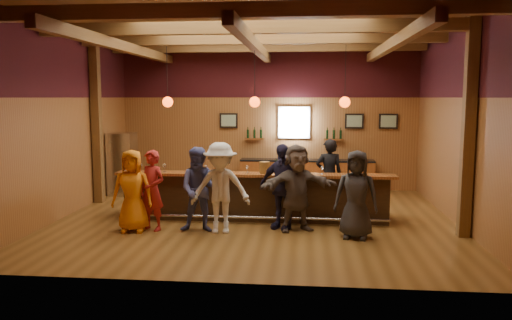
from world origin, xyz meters
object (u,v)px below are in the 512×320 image
object	(u,v)px
back_bar_cabinet	(307,175)
customer_denim	(200,190)
customer_navy	(282,186)
customer_dark	(356,195)
ice_bucket	(265,168)
customer_brown	(297,188)
stainless_fridge	(123,164)
bartender	(329,175)
customer_white	(220,188)
customer_redvest	(152,190)
bottle_a	(276,167)
bar_counter	(256,196)
customer_orange	(132,191)

from	to	relation	value
back_bar_cabinet	customer_denim	distance (m)	5.36
customer_navy	customer_dark	bearing A→B (deg)	6.21
back_bar_cabinet	ice_bucket	size ratio (longest dim) A/B	15.30
customer_brown	stainless_fridge	bearing A→B (deg)	123.80
stainless_fridge	ice_bucket	xyz separation A→B (m)	(4.34, -2.77, 0.34)
customer_brown	bartender	xyz separation A→B (m)	(0.76, 1.91, -0.02)
customer_denim	customer_navy	world-z (taller)	customer_navy
customer_white	bartender	bearing A→B (deg)	38.49
customer_redvest	bottle_a	size ratio (longest dim) A/B	5.45
ice_bucket	bar_counter	bearing A→B (deg)	125.14
ice_bucket	bottle_a	distance (m)	0.29
customer_brown	bottle_a	distance (m)	1.01
customer_orange	bottle_a	bearing A→B (deg)	16.58
customer_white	customer_navy	xyz separation A→B (m)	(1.26, 0.45, -0.03)
customer_dark	bottle_a	world-z (taller)	customer_dark
customer_navy	ice_bucket	world-z (taller)	customer_navy
customer_orange	bartender	bearing A→B (deg)	22.84
customer_redvest	customer_white	size ratio (longest dim) A/B	0.90
customer_white	customer_navy	bearing A→B (deg)	14.75
bar_counter	bottle_a	bearing A→B (deg)	-21.48
customer_navy	customer_brown	size ratio (longest dim) A/B	1.00
customer_orange	customer_brown	world-z (taller)	customer_brown
customer_denim	customer_dark	xyz separation A→B (m)	(3.20, -0.18, -0.01)
back_bar_cabinet	customer_dark	size ratio (longest dim) A/B	2.26
customer_dark	bottle_a	size ratio (longest dim) A/B	5.65
bar_counter	customer_white	distance (m)	1.53
customer_redvest	ice_bucket	bearing A→B (deg)	46.70
customer_orange	customer_navy	distance (m)	3.15
bar_counter	bottle_a	distance (m)	0.88
customer_orange	bottle_a	distance (m)	3.21
customer_denim	customer_redvest	bearing A→B (deg)	174.97
customer_brown	ice_bucket	size ratio (longest dim) A/B	7.05
customer_dark	bartender	xyz separation A→B (m)	(-0.43, 2.35, 0.01)
ice_bucket	bottle_a	size ratio (longest dim) A/B	0.83
customer_redvest	bottle_a	xyz separation A→B (m)	(2.56, 1.07, 0.38)
customer_navy	bartender	world-z (taller)	customer_navy
customer_white	bottle_a	xyz separation A→B (m)	(1.09, 1.14, 0.29)
back_bar_cabinet	customer_brown	size ratio (longest dim) A/B	2.17
bartender	ice_bucket	size ratio (longest dim) A/B	6.88
customer_redvest	customer_dark	bearing A→B (deg)	21.76
customer_navy	bar_counter	bearing A→B (deg)	153.54
bar_counter	bartender	bearing A→B (deg)	27.27
stainless_fridge	customer_white	distance (m)	5.15
bar_counter	customer_redvest	world-z (taller)	customer_redvest
customer_white	ice_bucket	bearing A→B (deg)	45.48
bartender	bottle_a	world-z (taller)	bartender
stainless_fridge	customer_navy	world-z (taller)	customer_navy
customer_denim	bartender	size ratio (longest dim) A/B	0.99
customer_denim	customer_brown	world-z (taller)	customer_brown
customer_orange	customer_denim	size ratio (longest dim) A/B	0.97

